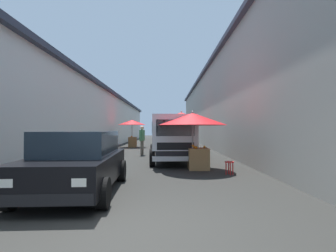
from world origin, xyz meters
TOP-DOWN VIEW (x-y plane):
  - ground at (13.50, 0.00)m, footprint 90.00×90.00m
  - building_left_whitewash at (15.75, 7.45)m, footprint 49.80×7.50m
  - building_right_concrete at (15.75, -7.45)m, footprint 49.80×7.50m
  - fruit_stall_near_left at (9.41, -1.38)m, footprint 2.34×2.34m
  - fruit_stall_mid_lane at (16.73, -1.38)m, footprint 2.30×2.30m
  - fruit_stall_far_left at (5.97, -1.66)m, footprint 2.55×2.55m
  - fruit_stall_near_right at (17.88, 2.23)m, footprint 2.28×2.28m
  - hatchback_car at (2.56, 1.44)m, footprint 3.98×2.07m
  - delivery_truck at (7.51, -0.92)m, footprint 5.00×2.16m
  - vendor_by_crates at (11.34, 0.77)m, footprint 0.66×0.28m
  - parked_scooter at (12.22, 3.25)m, footprint 1.66×0.60m
  - plastic_stool at (4.90, -2.74)m, footprint 0.30×0.30m

SIDE VIEW (x-z plane):
  - ground at x=13.50m, z-range 0.00..0.00m
  - plastic_stool at x=4.90m, z-range 0.11..0.54m
  - parked_scooter at x=12.22m, z-range -0.12..1.02m
  - hatchback_car at x=2.56m, z-range 0.01..1.46m
  - vendor_by_crates at x=11.34m, z-range 0.14..1.83m
  - delivery_truck at x=7.51m, z-range 0.00..2.08m
  - fruit_stall_far_left at x=5.97m, z-range 0.57..2.76m
  - fruit_stall_mid_lane at x=16.73m, z-range 0.57..2.78m
  - fruit_stall_near_right at x=17.88m, z-range 0.61..2.96m
  - fruit_stall_near_left at x=9.41m, z-range 0.62..3.05m
  - building_left_whitewash at x=15.75m, z-range 0.01..4.68m
  - building_right_concrete at x=15.75m, z-range 0.01..6.57m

